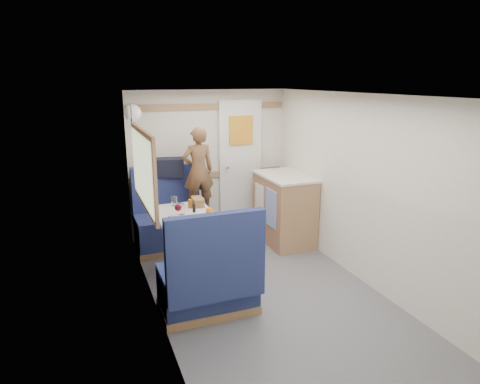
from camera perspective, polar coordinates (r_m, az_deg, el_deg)
name	(u,v)px	position (r m, az deg, el deg)	size (l,w,h in m)	color
floor	(279,307)	(4.30, 5.17, -15.06)	(4.50, 4.50, 0.00)	#515156
ceiling	(284,96)	(3.73, 5.90, 12.64)	(4.50, 4.50, 0.00)	silver
wall_back	(209,164)	(5.94, -4.14, 3.79)	(2.20, 0.02, 2.00)	silver
wall_left	(160,223)	(3.57, -10.59, -4.04)	(0.02, 4.50, 2.00)	silver
wall_right	(381,197)	(4.48, 18.24, -0.63)	(0.02, 4.50, 2.00)	silver
oak_trim_low	(210,175)	(5.95, -4.05, 2.33)	(2.15, 0.02, 0.08)	#905B41
oak_trim_high	(208,106)	(5.82, -4.22, 11.31)	(2.15, 0.02, 0.08)	#905B41
side_window	(143,169)	(4.46, -12.86, 3.00)	(0.04, 1.30, 0.72)	#ADB69A
rear_door	(240,164)	(6.05, 0.04, 3.77)	(0.62, 0.12, 1.86)	white
dinette_table	(186,227)	(4.72, -7.20, -4.72)	(0.62, 0.92, 0.72)	white
bench_far	(171,226)	(5.61, -9.24, -4.47)	(0.90, 0.59, 1.05)	#171F4C
bench_near	(210,284)	(4.06, -4.08, -12.15)	(0.90, 0.59, 1.05)	#171F4C
ledge	(165,178)	(5.69, -10.01, 1.86)	(0.90, 0.14, 0.04)	#905B41
dome_light	(133,113)	(5.23, -14.12, 10.18)	(0.20, 0.20, 0.20)	white
galley_counter	(284,208)	(5.73, 5.88, -2.18)	(0.57, 0.92, 0.92)	#905B41
person	(198,171)	(5.46, -5.59, 2.83)	(0.41, 0.27, 1.11)	brown
duffel_bag	(165,168)	(5.66, -10.01, 3.24)	(0.49, 0.24, 0.24)	black
tray	(209,218)	(4.47, -4.11, -3.54)	(0.28, 0.36, 0.02)	white
orange_fruit	(209,211)	(4.57, -4.11, -2.50)	(0.08, 0.08, 0.08)	orange
cheese_block	(198,220)	(4.35, -5.65, -3.75)	(0.11, 0.07, 0.04)	#EACE87
wine_glass	(178,208)	(4.47, -8.25, -2.16)	(0.08, 0.08, 0.17)	white
tumbler_left	(172,222)	(4.26, -9.02, -3.97)	(0.07, 0.07, 0.12)	silver
tumbler_mid	(174,201)	(4.99, -8.77, -1.19)	(0.07, 0.07, 0.11)	white
tumbler_right	(181,209)	(4.66, -7.85, -2.23)	(0.08, 0.08, 0.12)	white
beer_glass	(191,204)	(4.88, -6.60, -1.55)	(0.06, 0.06, 0.10)	brown
pepper_grinder	(194,208)	(4.72, -6.14, -2.15)	(0.03, 0.03, 0.09)	black
bread_loaf	(198,202)	(4.95, -5.66, -1.31)	(0.12, 0.22, 0.09)	brown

